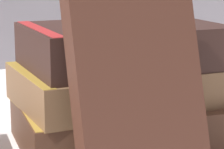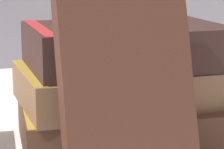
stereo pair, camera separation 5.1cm
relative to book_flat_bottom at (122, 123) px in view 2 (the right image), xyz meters
The scene contains 5 objects.
book_flat_bottom is the anchor object (origin of this frame).
book_flat_middle 0.04m from the book_flat_bottom, 169.19° to the left, with size 0.20×0.14×0.04m.
book_flat_top 0.08m from the book_flat_bottom, 51.33° to the left, with size 0.19×0.13×0.04m.
book_leaning_front 0.13m from the book_flat_bottom, 105.93° to the right, with size 0.11×0.07×0.17m.
pocket_watch 0.11m from the book_flat_bottom, 34.87° to the right, with size 0.05×0.06×0.01m.
Camera 2 is at (-0.17, -0.48, 0.19)m, focal length 85.00 mm.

